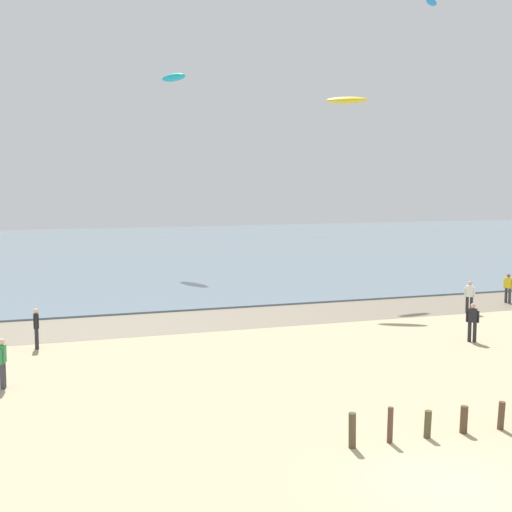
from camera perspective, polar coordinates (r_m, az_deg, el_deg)
name	(u,v)px	position (r m, az deg, el deg)	size (l,w,h in m)	color
ground_plane	(448,483)	(17.39, 15.61, -17.65)	(160.00, 160.00, 0.00)	tan
wet_sand_strip	(217,319)	(35.22, -3.27, -5.27)	(120.00, 5.45, 0.01)	#7A6D59
sea	(120,250)	(71.94, -11.25, 0.47)	(160.00, 70.00, 0.10)	slate
person_nearest_camera	(36,327)	(30.36, -17.76, -5.64)	(0.23, 0.57, 1.71)	#232328
person_mid_beach	(508,287)	(42.37, 20.18, -2.46)	(0.36, 0.52, 1.71)	#383842
person_by_waterline	(469,296)	(38.47, 17.29, -3.19)	(0.44, 0.42, 1.71)	#232328
person_left_flank	(2,362)	(25.02, -20.29, -8.21)	(0.28, 0.56, 1.71)	#383842
person_trailing_behind	(472,321)	(31.58, 17.51, -5.18)	(0.42, 0.44, 1.71)	#232328
kite_aloft_1	(347,100)	(41.72, 7.53, 12.70)	(2.42, 0.78, 0.39)	yellow
kite_aloft_2	(431,2)	(60.24, 14.35, 19.72)	(2.17, 0.69, 0.35)	#2384D1
kite_aloft_4	(174,77)	(57.22, -6.85, 14.49)	(3.30, 1.06, 0.53)	#19B2B7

